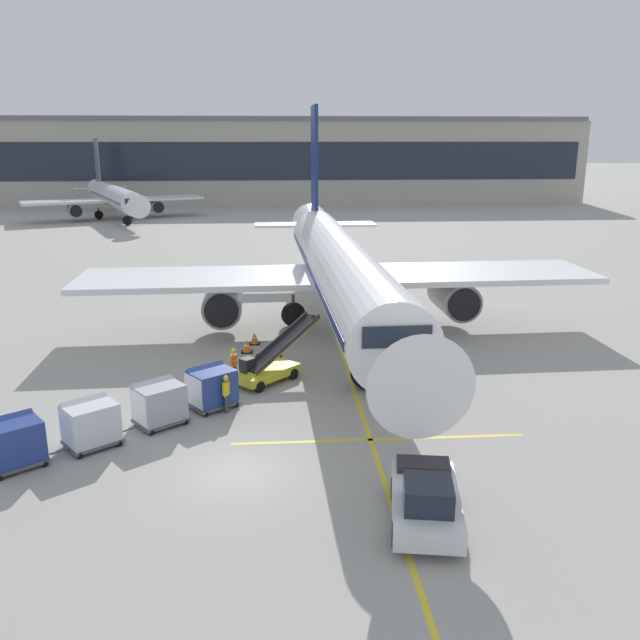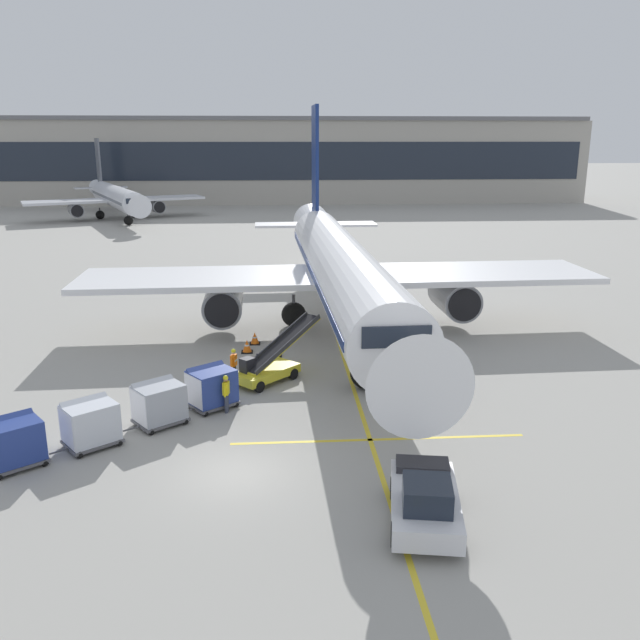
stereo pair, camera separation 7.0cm
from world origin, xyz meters
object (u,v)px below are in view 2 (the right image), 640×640
at_px(parked_airplane, 340,269).
at_px(baggage_cart_second, 159,402).
at_px(pushback_tug, 425,500).
at_px(safety_cone_engine_keepout, 277,351).
at_px(ground_crew_by_loader, 214,378).
at_px(safety_cone_wingtip, 247,346).
at_px(safety_cone_nose_mark, 255,338).
at_px(baggage_cart_fourth, 13,441).
at_px(distant_airplane, 116,197).
at_px(ground_crew_by_carts, 234,363).
at_px(baggage_cart_lead, 211,386).
at_px(ground_crew_marshaller, 226,391).
at_px(baggage_cart_third, 90,422).
at_px(belt_loader, 270,365).

distance_m(parked_airplane, baggage_cart_second, 16.95).
distance_m(pushback_tug, safety_cone_engine_keepout, 17.66).
xyz_separation_m(ground_crew_by_loader, safety_cone_wingtip, (1.28, 6.82, -0.64)).
bearing_deg(parked_airplane, safety_cone_nose_mark, -152.11).
distance_m(baggage_cart_fourth, pushback_tug, 15.18).
relative_size(parked_airplane, baggage_cart_fourth, 15.95).
bearing_deg(distant_airplane, ground_crew_by_carts, -73.07).
height_order(safety_cone_engine_keepout, safety_cone_nose_mark, safety_cone_nose_mark).
xyz_separation_m(baggage_cart_lead, distant_airplane, (-20.79, 74.22, 2.24)).
xyz_separation_m(safety_cone_engine_keepout, safety_cone_wingtip, (-1.69, 0.78, 0.05)).
height_order(baggage_cart_lead, baggage_cart_fourth, same).
bearing_deg(safety_cone_engine_keepout, safety_cone_nose_mark, 118.68).
bearing_deg(parked_airplane, baggage_cart_second, -123.01).
bearing_deg(distant_airplane, ground_crew_marshaller, -73.97).
xyz_separation_m(baggage_cart_fourth, ground_crew_by_loader, (6.85, 6.18, -0.00)).
xyz_separation_m(baggage_cart_third, distant_airplane, (-16.37, 77.83, 2.24)).
bearing_deg(distant_airplane, safety_cone_wingtip, -71.58).
relative_size(parked_airplane, baggage_cart_third, 15.95).
height_order(ground_crew_marshaller, safety_cone_nose_mark, ground_crew_marshaller).
height_order(belt_loader, safety_cone_wingtip, belt_loader).
xyz_separation_m(parked_airplane, pushback_tug, (0.53, -22.23, -3.09)).
bearing_deg(baggage_cart_third, safety_cone_wingtip, 63.50).
relative_size(baggage_cart_fourth, ground_crew_by_carts, 1.52).
relative_size(baggage_cart_third, safety_cone_engine_keepout, 4.10).
relative_size(belt_loader, ground_crew_marshaller, 2.68).
bearing_deg(baggage_cart_second, pushback_tug, -40.54).
xyz_separation_m(baggage_cart_fourth, safety_cone_nose_mark, (8.53, 14.58, -0.65)).
bearing_deg(ground_crew_by_carts, ground_crew_marshaller, -91.89).
height_order(pushback_tug, safety_cone_engine_keepout, pushback_tug).
relative_size(belt_loader, pushback_tug, 1.00).
bearing_deg(safety_cone_wingtip, safety_cone_nose_mark, 75.61).
distance_m(parked_airplane, baggage_cart_third, 19.80).
distance_m(baggage_cart_second, baggage_cart_third, 3.03).
xyz_separation_m(belt_loader, baggage_cart_second, (-4.68, -4.96, 0.15)).
bearing_deg(baggage_cart_fourth, baggage_cart_third, 32.32).
relative_size(belt_loader, baggage_cart_third, 1.76).
relative_size(ground_crew_by_loader, distant_airplane, 0.05).
bearing_deg(baggage_cart_fourth, safety_cone_engine_keepout, 51.22).
bearing_deg(baggage_cart_fourth, safety_cone_nose_mark, 59.67).
bearing_deg(ground_crew_marshaller, baggage_cart_fourth, -149.24).
xyz_separation_m(parked_airplane, safety_cone_wingtip, (-5.74, -4.40, -3.55)).
relative_size(parked_airplane, ground_crew_by_carts, 24.30).
bearing_deg(baggage_cart_fourth, pushback_tug, -18.55).
xyz_separation_m(ground_crew_by_loader, distant_airplane, (-20.82, 73.17, 2.24)).
bearing_deg(baggage_cart_fourth, safety_cone_wingtip, 57.99).
distance_m(baggage_cart_fourth, distant_airplane, 80.60).
distance_m(belt_loader, ground_crew_by_carts, 1.79).
xyz_separation_m(parked_airplane, baggage_cart_fourth, (-13.86, -17.40, -2.92)).
xyz_separation_m(baggage_cart_fourth, safety_cone_engine_keepout, (9.82, 12.22, -0.69)).
xyz_separation_m(safety_cone_engine_keepout, safety_cone_nose_mark, (-1.29, 2.36, 0.03)).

